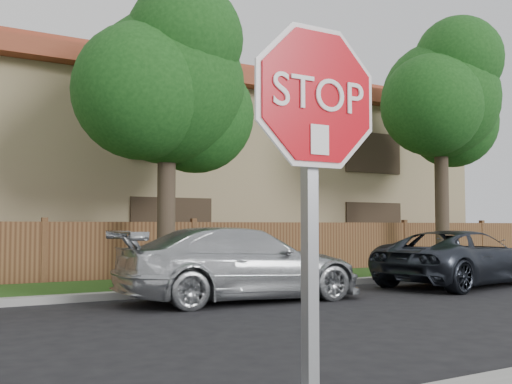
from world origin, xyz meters
TOP-DOWN VIEW (x-y plane):
  - far_curb at (0.00, 8.15)m, footprint 70.00×0.30m
  - grass_strip at (0.00, 9.80)m, footprint 70.00×3.00m
  - fence at (0.00, 11.40)m, footprint 70.00×0.12m
  - apartment_building at (0.00, 17.00)m, footprint 35.20×9.20m
  - tree_mid at (2.52, 9.57)m, footprint 4.80×3.90m
  - tree_right at (12.02, 9.57)m, footprint 4.80×3.90m
  - stop_sign at (-1.20, -1.48)m, footprint 1.01×0.13m
  - sedan_right at (2.88, 6.62)m, footprint 5.15×2.30m
  - sedan_far_right at (9.08, 6.43)m, footprint 5.27×3.05m

SIDE VIEW (x-z plane):
  - grass_strip at x=0.00m, z-range 0.00..0.12m
  - far_curb at x=0.00m, z-range 0.00..0.15m
  - sedan_far_right at x=9.08m, z-range 0.00..1.38m
  - sedan_right at x=2.88m, z-range 0.00..1.47m
  - fence at x=0.00m, z-range 0.00..1.60m
  - stop_sign at x=-1.20m, z-range 0.55..3.11m
  - apartment_building at x=0.00m, z-range -0.07..7.13m
  - tree_mid at x=2.52m, z-range 1.20..8.55m
  - tree_right at x=12.02m, z-range 1.47..9.67m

